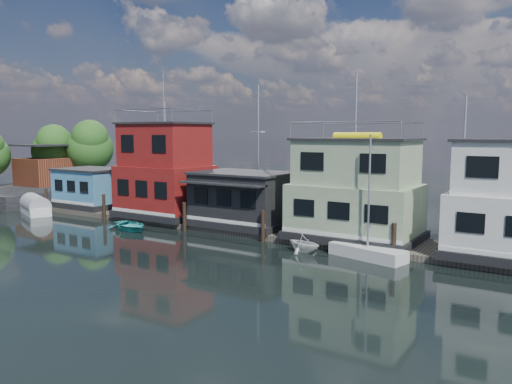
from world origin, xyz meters
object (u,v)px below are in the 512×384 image
Objects in this scene: houseboat_red at (165,172)px; dinghy_white at (304,242)px; houseboat_green at (356,191)px; houseboat_blue at (92,188)px; houseboat_dark at (243,199)px; day_sailer at (368,251)px; tarp_runabout at (35,206)px; dinghy_teal at (131,225)px.

dinghy_white is (15.19, -3.92, -3.49)m from houseboat_red.
houseboat_green reaches higher than dinghy_white.
houseboat_red is (9.50, 0.00, 1.90)m from houseboat_blue.
houseboat_dark is 0.88× the size of houseboat_green.
houseboat_green is (26.50, 0.00, 1.34)m from houseboat_blue.
day_sailer reaches higher than dinghy_white.
houseboat_blue is 2.74× the size of dinghy_white.
day_sailer is at bearing -57.12° from houseboat_green.
dinghy_white is at bearing -28.45° from houseboat_dark.
tarp_runabout is 2.13× the size of dinghy_white.
houseboat_red is 19.70m from day_sailer.
houseboat_blue is 5.19m from tarp_runabout.
tarp_runabout is (-20.28, -4.09, -1.71)m from houseboat_dark.
houseboat_blue is at bearing -172.44° from day_sailer.
houseboat_red is 8.18m from houseboat_dark.
houseboat_green reaches higher than day_sailer.
dinghy_white is at bearing -69.78° from dinghy_teal.
houseboat_dark is 8.38m from dinghy_white.
dinghy_teal is at bearing -146.19° from houseboat_dark.
dinghy_white is (24.69, -3.92, -1.59)m from houseboat_blue.
houseboat_red reaches higher than tarp_runabout.
houseboat_blue is 26.53m from houseboat_green.
dinghy_teal is at bearing 105.27° from dinghy_white.
houseboat_blue is 28.82m from day_sailer.
tarp_runabout is at bearing 103.58° from dinghy_teal.
houseboat_green reaches higher than dinghy_teal.
day_sailer is at bearing -16.14° from houseboat_dark.
houseboat_dark is 3.16× the size of dinghy_white.
houseboat_red is at bearing 87.23° from dinghy_white.
tarp_runabout is 27.48m from dinghy_white.
houseboat_blue is 0.54× the size of houseboat_red.
dinghy_teal is 0.74× the size of tarp_runabout.
day_sailer reaches higher than tarp_runabout.
houseboat_red is 2.38× the size of tarp_runabout.
dinghy_white is (14.36, 0.90, 0.24)m from dinghy_teal.
day_sailer is 31.38m from tarp_runabout.
dinghy_teal is 18.32m from day_sailer.
day_sailer is 3.13× the size of dinghy_white.
houseboat_dark is at bearing -0.06° from houseboat_blue.
houseboat_dark is 8.86m from dinghy_teal.
houseboat_green is at bearing 0.00° from houseboat_blue.
houseboat_red reaches higher than houseboat_dark.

